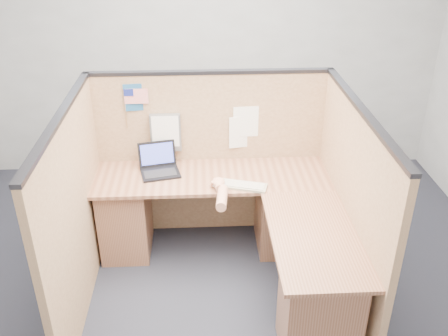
{
  "coord_description": "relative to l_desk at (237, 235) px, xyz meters",
  "views": [
    {
      "loc": [
        -0.09,
        -2.95,
        2.75
      ],
      "look_at": [
        0.09,
        0.5,
        0.89
      ],
      "focal_mm": 40.0,
      "sensor_mm": 36.0,
      "label": 1
    }
  ],
  "objects": [
    {
      "name": "file_holder",
      "position": [
        -0.57,
        0.66,
        0.62
      ],
      "size": [
        0.26,
        0.05,
        0.33
      ],
      "color": "slate",
      "rests_on": "cubicle_partitions"
    },
    {
      "name": "wall_back",
      "position": [
        -0.18,
        1.96,
        1.01
      ],
      "size": [
        5.0,
        0.0,
        5.0
      ],
      "primitive_type": "plane",
      "rotation": [
        1.57,
        0.0,
        0.0
      ],
      "color": "gray",
      "rests_on": "floor"
    },
    {
      "name": "paper_left",
      "position": [
        0.12,
        0.68,
        0.69
      ],
      "size": [
        0.22,
        0.02,
        0.28
      ],
      "primitive_type": "cube",
      "rotation": [
        0.0,
        0.0,
        0.07
      ],
      "color": "white",
      "rests_on": "cubicle_partitions"
    },
    {
      "name": "keyboard",
      "position": [
        0.05,
        0.19,
        0.35
      ],
      "size": [
        0.42,
        0.24,
        0.03
      ],
      "rotation": [
        0.0,
        0.0,
        -0.29
      ],
      "color": "gray",
      "rests_on": "l_desk"
    },
    {
      "name": "cubicle_partitions",
      "position": [
        -0.18,
        0.14,
        0.38
      ],
      "size": [
        2.06,
        1.83,
        1.53
      ],
      "color": "#886244",
      "rests_on": "floor"
    },
    {
      "name": "american_flag",
      "position": [
        -0.81,
        0.67,
        0.93
      ],
      "size": [
        0.2,
        0.01,
        0.34
      ],
      "color": "olive",
      "rests_on": "cubicle_partitions"
    },
    {
      "name": "paper_right",
      "position": [
        0.09,
        0.68,
        0.59
      ],
      "size": [
        0.22,
        0.04,
        0.29
      ],
      "primitive_type": "cube",
      "rotation": [
        0.0,
        0.0,
        0.17
      ],
      "color": "white",
      "rests_on": "cubicle_partitions"
    },
    {
      "name": "laptop",
      "position": [
        -0.61,
        0.49,
        0.39
      ],
      "size": [
        0.36,
        0.36,
        0.23
      ],
      "rotation": [
        0.0,
        0.0,
        0.22
      ],
      "color": "black",
      "rests_on": "l_desk"
    },
    {
      "name": "l_desk",
      "position": [
        0.0,
        0.0,
        0.0
      ],
      "size": [
        1.95,
        1.75,
        0.73
      ],
      "color": "brown",
      "rests_on": "floor"
    },
    {
      "name": "floor",
      "position": [
        -0.18,
        -0.29,
        -0.39
      ],
      "size": [
        5.0,
        5.0,
        0.0
      ],
      "primitive_type": "plane",
      "color": "black",
      "rests_on": "ground"
    },
    {
      "name": "mouse",
      "position": [
        -0.14,
        0.19,
        0.36
      ],
      "size": [
        0.13,
        0.1,
        0.05
      ],
      "primitive_type": "ellipsoid",
      "rotation": [
        0.0,
        0.0,
        -0.24
      ],
      "color": "silver",
      "rests_on": "l_desk"
    },
    {
      "name": "hand_forearm",
      "position": [
        -0.13,
        0.04,
        0.38
      ],
      "size": [
        0.12,
        0.42,
        0.09
      ],
      "color": "tan",
      "rests_on": "l_desk"
    },
    {
      "name": "blue_poster",
      "position": [
        -0.81,
        0.68,
        0.93
      ],
      "size": [
        0.17,
        0.03,
        0.23
      ],
      "primitive_type": "cube",
      "rotation": [
        0.0,
        0.0,
        0.12
      ],
      "color": "#1C5081",
      "rests_on": "cubicle_partitions"
    }
  ]
}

